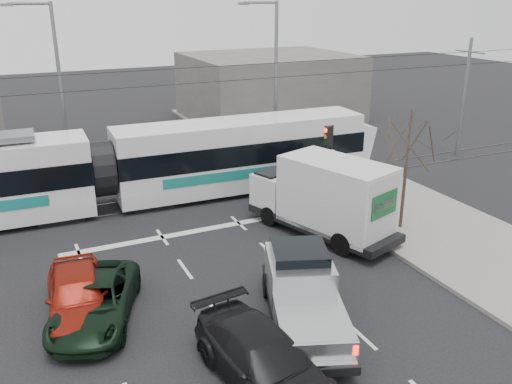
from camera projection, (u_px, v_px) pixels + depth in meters
name	position (u px, v px, depth m)	size (l,w,h in m)	color
ground	(263.00, 298.00, 17.69)	(120.00, 120.00, 0.00)	black
sidewalk_right	(470.00, 246.00, 21.22)	(6.00, 60.00, 0.15)	gray
rails	(174.00, 199.00, 26.20)	(60.00, 1.60, 0.03)	#33302D
building_right	(269.00, 87.00, 42.00)	(12.00, 10.00, 5.00)	slate
bare_tree	(409.00, 143.00, 21.51)	(2.40, 2.40, 5.00)	#47382B
traffic_signal	(329.00, 147.00, 24.83)	(0.44, 0.44, 3.60)	black
street_lamp_near	(273.00, 73.00, 30.73)	(2.38, 0.25, 9.00)	slate
street_lamp_far	(56.00, 81.00, 27.89)	(2.38, 0.25, 9.00)	slate
catenary	(169.00, 120.00, 24.86)	(60.00, 0.20, 7.00)	black
tram	(101.00, 170.00, 24.34)	(26.14, 3.44, 5.32)	white
silver_pickup	(302.00, 290.00, 16.20)	(3.80, 6.02, 2.07)	black
box_truck	(325.00, 198.00, 21.88)	(4.19, 6.88, 3.25)	black
navy_pickup	(314.00, 186.00, 24.90)	(3.60, 5.24, 2.08)	black
green_car	(95.00, 302.00, 16.29)	(2.15, 4.66, 1.29)	black
red_car	(77.00, 295.00, 16.46)	(1.79, 4.44, 1.51)	maroon
dark_car	(264.00, 360.00, 13.57)	(2.02, 4.96, 1.44)	black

